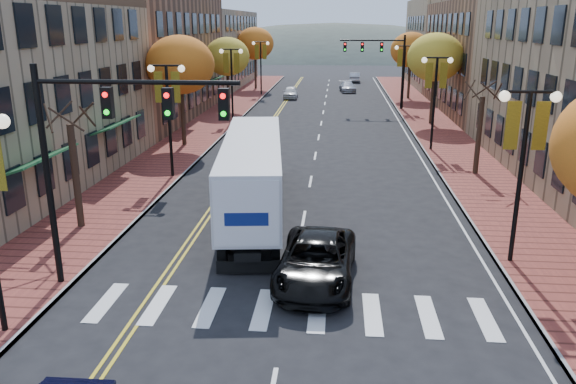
# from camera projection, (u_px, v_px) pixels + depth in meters

# --- Properties ---
(ground) EXTENTS (200.00, 200.00, 0.00)m
(ground) POSITION_uv_depth(u_px,v_px,m) (280.00, 348.00, 14.62)
(ground) COLOR black
(ground) RESTS_ON ground
(sidewalk_left) EXTENTS (4.00, 85.00, 0.15)m
(sidewalk_left) POSITION_uv_depth(u_px,v_px,m) (212.00, 124.00, 46.34)
(sidewalk_left) COLOR brown
(sidewalk_left) RESTS_ON ground
(sidewalk_right) EXTENTS (4.00, 85.00, 0.15)m
(sidewalk_right) POSITION_uv_depth(u_px,v_px,m) (433.00, 127.00, 44.82)
(sidewalk_right) COLOR brown
(sidewalk_right) RESTS_ON ground
(building_left_mid) EXTENTS (12.00, 24.00, 11.00)m
(building_left_mid) POSITION_uv_depth(u_px,v_px,m) (128.00, 54.00, 48.77)
(building_left_mid) COLOR brown
(building_left_mid) RESTS_ON ground
(building_left_far) EXTENTS (12.00, 26.00, 9.50)m
(building_left_far) POSITION_uv_depth(u_px,v_px,m) (198.00, 49.00, 72.82)
(building_left_far) COLOR #9E8966
(building_left_far) RESTS_ON ground
(building_right_mid) EXTENTS (15.00, 24.00, 10.00)m
(building_right_mid) POSITION_uv_depth(u_px,v_px,m) (526.00, 58.00, 51.64)
(building_right_mid) COLOR brown
(building_right_mid) RESTS_ON ground
(building_right_far) EXTENTS (15.00, 20.00, 11.00)m
(building_right_far) POSITION_uv_depth(u_px,v_px,m) (472.00, 43.00, 72.46)
(building_right_far) COLOR #9E8966
(building_right_far) RESTS_ON ground
(tree_left_a) EXTENTS (0.28, 0.28, 4.20)m
(tree_left_a) POSITION_uv_depth(u_px,v_px,m) (76.00, 176.00, 22.35)
(tree_left_a) COLOR #382619
(tree_left_a) RESTS_ON sidewalk_left
(tree_left_b) EXTENTS (4.48, 4.48, 7.21)m
(tree_left_b) POSITION_uv_depth(u_px,v_px,m) (180.00, 65.00, 36.67)
(tree_left_b) COLOR #382619
(tree_left_b) RESTS_ON sidewalk_left
(tree_left_c) EXTENTS (4.16, 4.16, 6.69)m
(tree_left_c) POSITION_uv_depth(u_px,v_px,m) (227.00, 57.00, 52.04)
(tree_left_c) COLOR #382619
(tree_left_c) RESTS_ON sidewalk_left
(tree_left_d) EXTENTS (4.61, 4.61, 7.42)m
(tree_left_d) POSITION_uv_depth(u_px,v_px,m) (255.00, 44.00, 69.04)
(tree_left_d) COLOR #382619
(tree_left_d) RESTS_ON sidewalk_left
(tree_right_b) EXTENTS (0.28, 0.28, 4.20)m
(tree_right_b) POSITION_uv_depth(u_px,v_px,m) (479.00, 136.00, 30.36)
(tree_right_b) COLOR #382619
(tree_right_b) RESTS_ON sidewalk_right
(tree_right_c) EXTENTS (4.48, 4.48, 7.21)m
(tree_right_c) POSITION_uv_depth(u_px,v_px,m) (435.00, 57.00, 44.69)
(tree_right_c) COLOR #382619
(tree_right_c) RESTS_ON sidewalk_right
(tree_right_d) EXTENTS (4.35, 4.35, 7.00)m
(tree_right_d) POSITION_uv_depth(u_px,v_px,m) (411.00, 50.00, 59.98)
(tree_right_d) COLOR #382619
(tree_right_d) RESTS_ON sidewalk_right
(lamp_left_b) EXTENTS (1.96, 0.36, 6.05)m
(lamp_left_b) POSITION_uv_depth(u_px,v_px,m) (168.00, 99.00, 29.26)
(lamp_left_b) COLOR black
(lamp_left_b) RESTS_ON ground
(lamp_left_c) EXTENTS (1.96, 0.36, 6.05)m
(lamp_left_c) POSITION_uv_depth(u_px,v_px,m) (232.00, 71.00, 46.41)
(lamp_left_c) COLOR black
(lamp_left_c) RESTS_ON ground
(lamp_left_d) EXTENTS (1.96, 0.36, 6.05)m
(lamp_left_d) POSITION_uv_depth(u_px,v_px,m) (261.00, 57.00, 63.57)
(lamp_left_d) COLOR black
(lamp_left_d) RESTS_ON ground
(lamp_right_a) EXTENTS (1.96, 0.36, 6.05)m
(lamp_right_a) POSITION_uv_depth(u_px,v_px,m) (524.00, 144.00, 18.46)
(lamp_right_a) COLOR black
(lamp_right_a) RESTS_ON ground
(lamp_right_b) EXTENTS (1.96, 0.36, 6.05)m
(lamp_right_b) POSITION_uv_depth(u_px,v_px,m) (435.00, 85.00, 35.62)
(lamp_right_b) COLOR black
(lamp_right_b) RESTS_ON ground
(lamp_right_c) EXTENTS (1.96, 0.36, 6.05)m
(lamp_right_c) POSITION_uv_depth(u_px,v_px,m) (404.00, 65.00, 52.77)
(lamp_right_c) COLOR black
(lamp_right_c) RESTS_ON ground
(traffic_mast_near) EXTENTS (6.10, 0.35, 7.00)m
(traffic_mast_near) POSITION_uv_depth(u_px,v_px,m) (105.00, 136.00, 16.51)
(traffic_mast_near) COLOR black
(traffic_mast_near) RESTS_ON ground
(traffic_mast_far) EXTENTS (6.10, 0.34, 7.00)m
(traffic_mast_far) POSITION_uv_depth(u_px,v_px,m) (383.00, 58.00, 52.76)
(traffic_mast_far) COLOR black
(traffic_mast_far) RESTS_ON ground
(semi_truck) EXTENTS (3.86, 14.27, 3.53)m
(semi_truck) POSITION_uv_depth(u_px,v_px,m) (253.00, 167.00, 24.51)
(semi_truck) COLOR black
(semi_truck) RESTS_ON ground
(black_suv) EXTENTS (2.71, 5.34, 1.45)m
(black_suv) POSITION_uv_depth(u_px,v_px,m) (316.00, 261.00, 18.19)
(black_suv) COLOR black
(black_suv) RESTS_ON ground
(car_far_white) EXTENTS (1.66, 3.90, 1.31)m
(car_far_white) POSITION_uv_depth(u_px,v_px,m) (291.00, 92.00, 62.23)
(car_far_white) COLOR silver
(car_far_white) RESTS_ON ground
(car_far_silver) EXTENTS (2.18, 4.37, 1.22)m
(car_far_silver) POSITION_uv_depth(u_px,v_px,m) (348.00, 87.00, 68.03)
(car_far_silver) COLOR #A4A5AC
(car_far_silver) RESTS_ON ground
(car_far_oncoming) EXTENTS (1.55, 4.10, 1.34)m
(car_far_oncoming) POSITION_uv_depth(u_px,v_px,m) (355.00, 77.00, 79.02)
(car_far_oncoming) COLOR #B8B8C1
(car_far_oncoming) RESTS_ON ground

